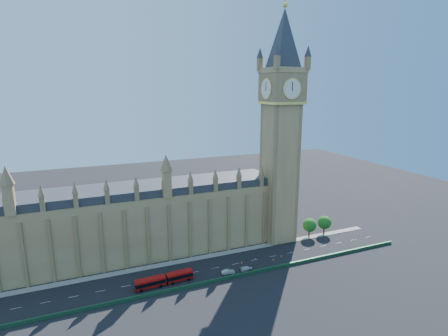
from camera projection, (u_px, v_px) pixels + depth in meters
name	position (u px, v px, depth m)	size (l,w,h in m)	color
ground	(205.00, 270.00, 126.20)	(400.00, 400.00, 0.00)	black
palace_westminster	(124.00, 223.00, 133.76)	(120.00, 20.00, 28.00)	#9A754A
elizabeth_tower	(281.00, 113.00, 140.76)	(20.59, 20.59, 105.00)	#9A754A
bridge_parapet	(214.00, 281.00, 117.95)	(160.00, 0.60, 1.20)	#1E4C2D
kerb_north	(197.00, 258.00, 134.76)	(160.00, 3.00, 0.16)	gray
tree_east_near	(310.00, 225.00, 153.33)	(6.00, 6.00, 8.50)	#382619
tree_east_far	(325.00, 222.00, 156.28)	(6.00, 6.00, 8.50)	#382619
red_bus	(164.00, 280.00, 116.39)	(19.66, 4.03, 3.32)	#AC0C0B
car_grey	(246.00, 267.00, 126.70)	(1.90, 4.73, 1.61)	#43464B
car_silver	(228.00, 272.00, 123.36)	(1.63, 4.69, 1.54)	#B6B9BE
car_white	(246.00, 268.00, 126.00)	(2.00, 4.92, 1.43)	silver
cone_a	(242.00, 263.00, 130.31)	(0.62, 0.62, 0.80)	black
cone_b	(255.00, 259.00, 133.47)	(0.46, 0.46, 0.66)	black
cone_c	(281.00, 256.00, 135.76)	(0.42, 0.42, 0.65)	black
cone_d	(273.00, 260.00, 132.77)	(0.63, 0.63, 0.76)	black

